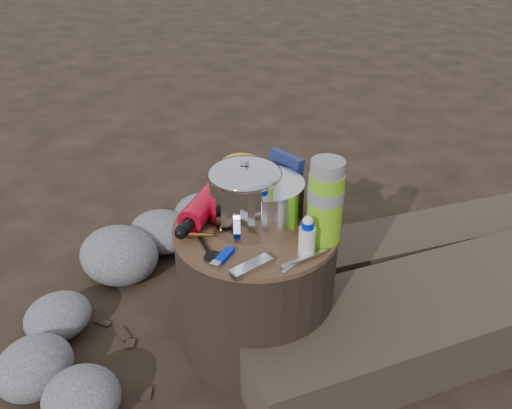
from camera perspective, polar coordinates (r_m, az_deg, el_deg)
The scene contains 16 objects.
ground at distance 1.71m, azimuth -0.00°, elevation -13.89°, with size 60.00×60.00×0.00m, color #2D2219.
stump at distance 1.58m, azimuth -0.00°, elevation -8.57°, with size 0.45×0.45×0.41m, color black.
rock_ring at distance 1.81m, azimuth -10.08°, elevation -7.29°, with size 0.48×1.04×0.21m, color slate, non-canonical shape.
log_small at distance 2.20m, azimuth 20.01°, elevation -2.87°, with size 0.23×1.24×0.10m, color #3C3025.
foil_windscreen at distance 1.44m, azimuth 1.03°, elevation 0.21°, with size 0.20×0.20×0.12m, color silver.
camping_pot at distance 1.41m, azimuth -1.16°, elevation 0.94°, with size 0.19×0.19×0.19m, color silver.
fuel_bottle at distance 1.50m, azimuth -5.35°, elevation 0.15°, with size 0.07×0.28×0.07m, color red, non-canonical shape.
thermos at distance 1.36m, azimuth 7.33°, elevation 0.29°, with size 0.09×0.09×0.22m, color #6FBC1A.
travel_mug at distance 1.46m, azimuth 7.34°, elevation 0.32°, with size 0.08×0.08×0.11m, color black.
stuff_sack at distance 1.58m, azimuth -1.30°, elevation 3.22°, with size 0.17×0.14×0.12m, color gold.
food_pouch at distance 1.54m, azimuth 3.00°, elevation 2.81°, with size 0.11×0.03×0.14m, color navy.
lighter at distance 1.33m, azimuth -3.38°, elevation -5.42°, with size 0.02×0.09×0.02m, color #0021BD.
multitool at distance 1.29m, azimuth -0.51°, elevation -6.61°, with size 0.03×0.11×0.02m, color silver.
pot_grabber at distance 1.33m, azimuth 4.62°, elevation -5.80°, with size 0.04×0.13×0.01m, color silver, non-canonical shape.
spork at distance 1.39m, azimuth -5.68°, elevation -3.93°, with size 0.03×0.15×0.01m, color black, non-canonical shape.
squeeze_bottle at distance 1.33m, azimuth 5.41°, elevation -3.53°, with size 0.04×0.04×0.10m, color silver.
Camera 1 is at (0.59, -1.06, 1.21)m, focal length 37.85 mm.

